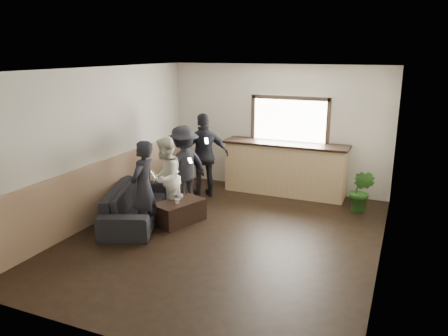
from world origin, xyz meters
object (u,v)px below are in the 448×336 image
at_px(person_a, 144,187).
at_px(person_c, 184,166).
at_px(bar_counter, 285,165).
at_px(cup_b, 177,201).
at_px(person_d, 204,156).
at_px(cup_a, 180,196).
at_px(potted_plant, 361,191).
at_px(sofa, 136,204).
at_px(coffee_table, 179,212).
at_px(person_b, 165,178).

distance_m(person_a, person_c, 1.46).
distance_m(bar_counter, person_c, 2.30).
distance_m(cup_b, person_d, 1.74).
xyz_separation_m(cup_a, person_c, (-0.29, 0.70, 0.37)).
bearing_deg(potted_plant, sofa, -151.31).
distance_m(cup_b, potted_plant, 3.58).
distance_m(coffee_table, person_c, 1.12).
xyz_separation_m(potted_plant, person_d, (-3.24, -0.31, 0.47)).
bearing_deg(cup_b, person_c, 111.20).
xyz_separation_m(bar_counter, person_b, (-1.66, -2.31, 0.14)).
distance_m(bar_counter, potted_plant, 1.79).
height_order(cup_b, person_a, person_a).
xyz_separation_m(cup_a, person_d, (-0.16, 1.40, 0.46)).
relative_size(sofa, person_d, 1.21).
bearing_deg(sofa, person_d, -39.35).
bearing_deg(person_a, person_c, 176.61).
relative_size(coffee_table, person_c, 0.55).
xyz_separation_m(sofa, person_b, (0.46, 0.34, 0.46)).
distance_m(person_a, person_d, 2.16).
bearing_deg(person_d, cup_b, 60.10).
relative_size(cup_a, person_c, 0.07).
height_order(cup_b, person_b, person_b).
xyz_separation_m(person_a, person_c, (-0.00, 1.46, 0.01)).
bearing_deg(coffee_table, bar_counter, 61.45).
height_order(cup_b, potted_plant, potted_plant).
relative_size(coffee_table, cup_b, 9.38).
bearing_deg(person_b, person_d, 162.65).
distance_m(sofa, cup_a, 0.84).
xyz_separation_m(coffee_table, person_c, (-0.35, 0.86, 0.62)).
xyz_separation_m(cup_a, potted_plant, (3.07, 1.71, -0.02)).
bearing_deg(cup_b, potted_plant, 33.44).
bearing_deg(potted_plant, coffee_table, -148.24).
distance_m(sofa, potted_plant, 4.35).
height_order(cup_a, person_d, person_d).
relative_size(cup_b, person_c, 0.06).
bearing_deg(cup_b, person_d, 98.47).
bearing_deg(person_a, cup_b, 139.42).
bearing_deg(potted_plant, person_a, -143.74).
height_order(coffee_table, person_d, person_d).
xyz_separation_m(cup_b, person_c, (-0.37, 0.97, 0.37)).
relative_size(coffee_table, person_d, 0.50).
relative_size(cup_a, cup_b, 1.17).
xyz_separation_m(sofa, cup_a, (0.74, 0.38, 0.13)).
bearing_deg(person_a, cup_a, 155.80).
distance_m(person_b, person_d, 1.45).
height_order(sofa, person_a, person_a).
xyz_separation_m(sofa, potted_plant, (3.81, 2.09, 0.11)).
distance_m(person_a, person_b, 0.72).
height_order(bar_counter, coffee_table, bar_counter).
height_order(bar_counter, cup_a, bar_counter).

